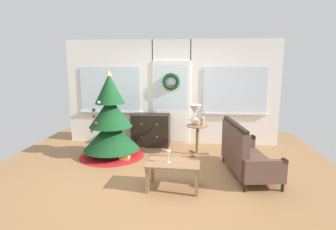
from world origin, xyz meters
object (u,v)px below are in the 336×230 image
(dresser_cabinet, at_px, (151,130))
(settee_sofa, at_px, (244,154))
(flower_vase, at_px, (203,120))
(christmas_tree, at_px, (111,125))
(table_lamp, at_px, (195,112))
(coffee_table, at_px, (173,166))
(wine_glass, at_px, (169,154))
(side_table, at_px, (198,134))
(gift_box, at_px, (125,156))

(dresser_cabinet, distance_m, settee_sofa, 2.52)
(settee_sofa, bearing_deg, flower_vase, 126.04)
(christmas_tree, relative_size, settee_sofa, 1.17)
(table_lamp, height_order, coffee_table, table_lamp)
(christmas_tree, xyz_separation_m, settee_sofa, (2.66, -0.77, -0.32))
(christmas_tree, height_order, table_lamp, christmas_tree)
(flower_vase, relative_size, wine_glass, 1.79)
(settee_sofa, bearing_deg, dresser_cabinet, 139.97)
(side_table, bearing_deg, wine_glass, -105.60)
(table_lamp, relative_size, gift_box, 2.23)
(dresser_cabinet, bearing_deg, settee_sofa, -40.03)
(dresser_cabinet, relative_size, flower_vase, 2.61)
(dresser_cabinet, bearing_deg, side_table, -27.43)
(settee_sofa, bearing_deg, wine_glass, -152.03)
(gift_box, bearing_deg, christmas_tree, 145.21)
(dresser_cabinet, bearing_deg, christmas_tree, -130.48)
(settee_sofa, bearing_deg, table_lamp, 128.94)
(settee_sofa, xyz_separation_m, coffee_table, (-1.23, -0.68, -0.00))
(side_table, xyz_separation_m, coffee_table, (-0.41, -1.72, -0.10))
(table_lamp, xyz_separation_m, coffee_table, (-0.35, -1.76, -0.58))
(flower_vase, bearing_deg, side_table, 149.04)
(dresser_cabinet, relative_size, gift_box, 4.63)
(christmas_tree, bearing_deg, flower_vase, 6.27)
(side_table, height_order, flower_vase, flower_vase)
(table_lamp, relative_size, wine_glass, 2.26)
(christmas_tree, relative_size, gift_box, 9.36)
(christmas_tree, distance_m, gift_box, 0.73)
(side_table, relative_size, wine_glass, 3.40)
(christmas_tree, bearing_deg, coffee_table, -45.28)
(table_lamp, bearing_deg, flower_vase, -32.01)
(dresser_cabinet, relative_size, coffee_table, 1.05)
(flower_vase, relative_size, coffee_table, 0.40)
(settee_sofa, bearing_deg, gift_box, 167.02)
(settee_sofa, xyz_separation_m, side_table, (-0.82, 1.04, 0.10))
(table_lamp, bearing_deg, wine_glass, -103.44)
(wine_glass, bearing_deg, gift_box, 129.87)
(christmas_tree, xyz_separation_m, table_lamp, (1.78, 0.31, 0.25))
(settee_sofa, xyz_separation_m, table_lamp, (-0.88, 1.08, 0.57))
(settee_sofa, xyz_separation_m, wine_glass, (-1.30, -0.69, 0.20))
(wine_glass, bearing_deg, coffee_table, 10.64)
(flower_vase, distance_m, coffee_table, 1.78)
(christmas_tree, relative_size, wine_glass, 9.46)
(dresser_cabinet, xyz_separation_m, coffee_table, (0.70, -2.30, -0.02))
(christmas_tree, distance_m, wine_glass, 2.00)
(dresser_cabinet, bearing_deg, gift_box, -109.78)
(christmas_tree, bearing_deg, dresser_cabinet, 49.52)
(settee_sofa, xyz_separation_m, flower_vase, (-0.72, 0.98, 0.40))
(christmas_tree, distance_m, coffee_table, 2.06)
(dresser_cabinet, relative_size, side_table, 1.38)
(christmas_tree, relative_size, coffee_table, 2.13)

